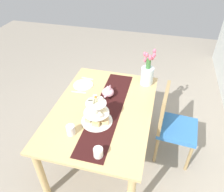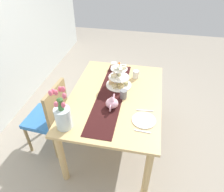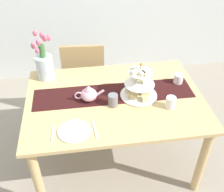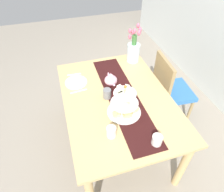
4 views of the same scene
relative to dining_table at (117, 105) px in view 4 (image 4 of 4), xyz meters
The scene contains 13 objects.
ground_plane 0.64m from the dining_table, ahead, with size 8.00×8.00×0.00m, color gray.
dining_table is the anchor object (origin of this frame).
chair_left 0.77m from the dining_table, 106.55° to the left, with size 0.45×0.45×0.91m.
table_runner 0.12m from the dining_table, 90.00° to the left, with size 1.31×0.28×0.00m, color black.
tiered_cake_stand 0.28m from the dining_table, ahead, with size 0.30×0.30×0.30m.
teapot 0.27m from the dining_table, behind, with size 0.24×0.13×0.14m.
tulip_vase 0.72m from the dining_table, 146.08° to the left, with size 0.17×0.15×0.44m.
cream_jug 0.61m from the dining_table, 12.84° to the left, with size 0.08×0.08×0.09m, color white.
dinner_plate_left 0.49m from the dining_table, 135.06° to the right, with size 0.23×0.23×0.01m, color white.
fork_left 0.60m from the dining_table, 145.06° to the right, with size 0.02×0.15×0.01m, color silver.
knife_left 0.40m from the dining_table, 119.82° to the right, with size 0.01×0.17×0.01m, color silver.
mug_grey 0.18m from the dining_table, 107.29° to the right, with size 0.08×0.08×0.10m, color slate.
mug_white_text 0.47m from the dining_table, 23.70° to the right, with size 0.08×0.08×0.10m, color white.
Camera 4 is at (1.30, -0.44, 2.04)m, focal length 31.74 mm.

